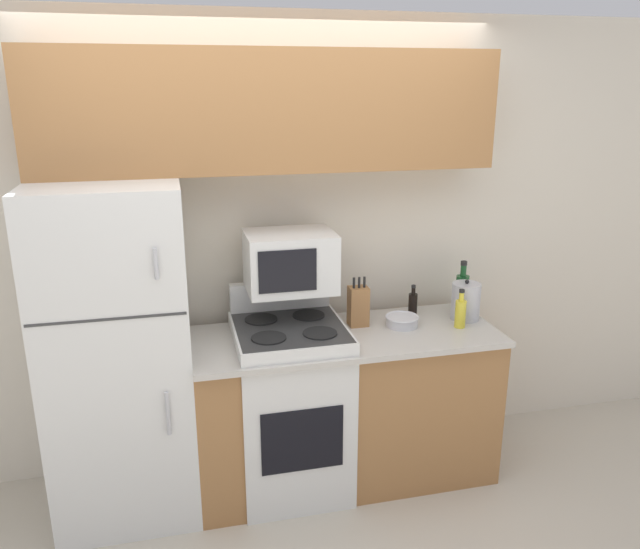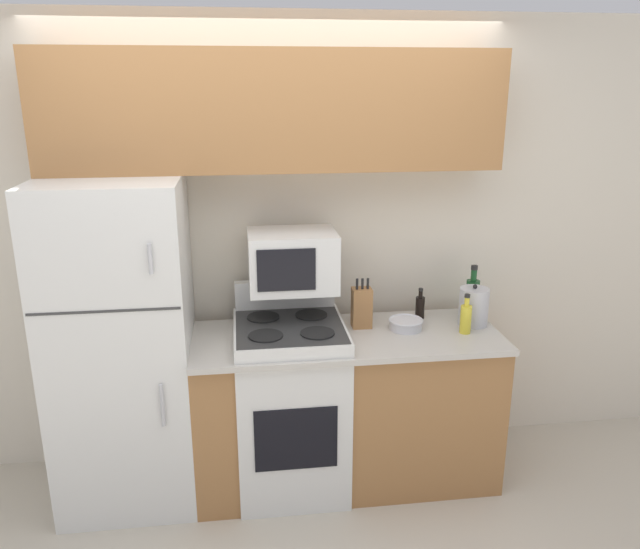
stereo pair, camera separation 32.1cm
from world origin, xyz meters
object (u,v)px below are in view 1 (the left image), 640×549
object	(u,v)px
microwave	(290,261)
bottle_cooking_spray	(460,312)
knife_block	(358,306)
stove	(291,405)
kettle	(466,301)
bottle_soy_sauce	(413,303)
bowl	(402,320)
refrigerator	(119,354)
bottle_wine_green	(462,291)

from	to	relation	value
microwave	bottle_cooking_spray	world-z (taller)	microwave
knife_block	bottle_cooking_spray	distance (m)	0.56
stove	knife_block	bearing A→B (deg)	14.24
knife_block	bottle_cooking_spray	size ratio (longest dim) A/B	1.28
microwave	kettle	distance (m)	1.04
microwave	bottle_soy_sauce	world-z (taller)	microwave
knife_block	bowl	size ratio (longest dim) A/B	1.49
bottle_cooking_spray	bottle_soy_sauce	bearing A→B (deg)	126.23
refrigerator	microwave	xyz separation A→B (m)	(0.90, 0.07, 0.41)
knife_block	bottle_soy_sauce	distance (m)	0.37
bottle_soy_sauce	kettle	xyz separation A→B (m)	(0.27, -0.13, 0.03)
microwave	bowl	world-z (taller)	microwave
bottle_cooking_spray	bottle_soy_sauce	world-z (taller)	bottle_cooking_spray
knife_block	bottle_wine_green	bearing A→B (deg)	8.02
knife_block	kettle	distance (m)	0.63
stove	kettle	distance (m)	1.15
bottle_wine_green	bottle_cooking_spray	bearing A→B (deg)	-117.19
refrigerator	knife_block	size ratio (longest dim) A/B	6.17
stove	knife_block	size ratio (longest dim) A/B	3.95
bottle_soy_sauce	refrigerator	bearing A→B (deg)	-175.03
stove	refrigerator	bearing A→B (deg)	176.98
microwave	knife_block	size ratio (longest dim) A/B	1.64
bottle_soy_sauce	kettle	size ratio (longest dim) A/B	0.77
bottle_soy_sauce	microwave	bearing A→B (deg)	-174.54
refrigerator	bottle_soy_sauce	size ratio (longest dim) A/B	9.68
bowl	bottle_cooking_spray	xyz separation A→B (m)	(0.30, -0.09, 0.05)
stove	kettle	world-z (taller)	kettle
bowl	kettle	distance (m)	0.40
bowl	bottle_wine_green	size ratio (longest dim) A/B	0.63
kettle	microwave	bearing A→B (deg)	176.41
knife_block	microwave	bearing A→B (deg)	177.85
microwave	knife_block	bearing A→B (deg)	-2.15
bottle_soy_sauce	bottle_wine_green	bearing A→B (deg)	1.82
refrigerator	bottle_cooking_spray	world-z (taller)	refrigerator
refrigerator	bottle_wine_green	world-z (taller)	refrigerator
bowl	bottle_cooking_spray	size ratio (longest dim) A/B	0.86
kettle	bowl	bearing A→B (deg)	-177.06
bottle_cooking_spray	bottle_wine_green	bearing A→B (deg)	62.81
stove	bottle_cooking_spray	size ratio (longest dim) A/B	5.08
stove	bottle_soy_sauce	world-z (taller)	stove
kettle	knife_block	bearing A→B (deg)	175.55
kettle	bottle_soy_sauce	bearing A→B (deg)	153.42
stove	bottle_soy_sauce	distance (m)	0.92
bottle_soy_sauce	kettle	world-z (taller)	kettle
knife_block	bottle_wine_green	xyz separation A→B (m)	(0.67, 0.09, 0.00)
microwave	kettle	xyz separation A→B (m)	(1.00, -0.06, -0.29)
bottle_cooking_spray	kettle	size ratio (longest dim) A/B	0.94
bottle_wine_green	kettle	bearing A→B (deg)	-107.85
refrigerator	bowl	xyz separation A→B (m)	(1.51, -0.01, 0.05)
knife_block	kettle	bearing A→B (deg)	-4.45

